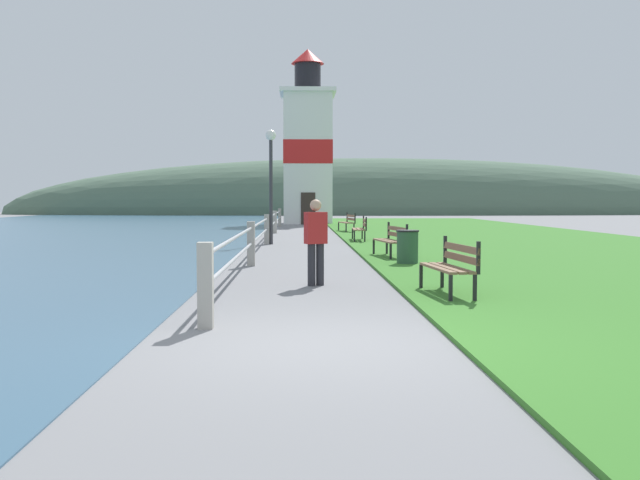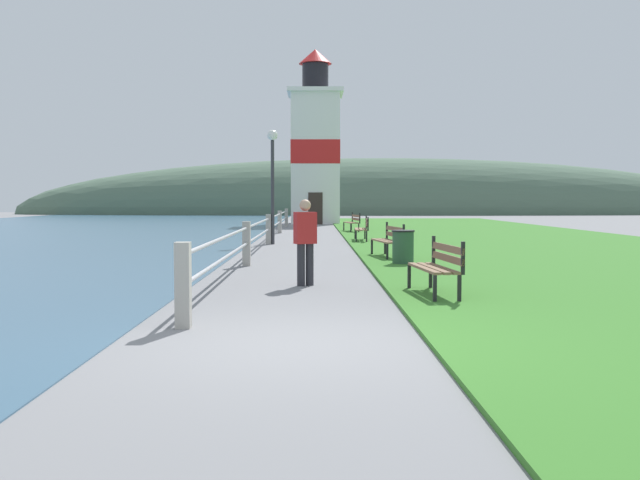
% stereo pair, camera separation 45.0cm
% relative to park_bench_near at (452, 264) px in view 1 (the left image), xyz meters
% --- Properties ---
extents(ground_plane, '(160.00, 160.00, 0.00)m').
position_rel_park_bench_near_xyz_m(ground_plane, '(-2.20, -3.64, -0.54)').
color(ground_plane, slate).
extents(grass_verge, '(12.00, 59.02, 0.06)m').
position_rel_park_bench_near_xyz_m(grass_verge, '(5.25, 16.03, -0.51)').
color(grass_verge, '#387528').
rests_on(grass_verge, ground_plane).
extents(seawall_railing, '(0.18, 32.63, 1.04)m').
position_rel_park_bench_near_xyz_m(seawall_railing, '(-3.55, 13.58, 0.09)').
color(seawall_railing, '#A8A399').
rests_on(seawall_railing, ground_plane).
extents(park_bench_near, '(0.63, 1.72, 0.94)m').
position_rel_park_bench_near_xyz_m(park_bench_near, '(0.00, 0.00, 0.00)').
color(park_bench_near, brown).
rests_on(park_bench_near, ground_plane).
extents(park_bench_midway, '(0.71, 1.90, 0.94)m').
position_rel_park_bench_near_xyz_m(park_bench_midway, '(0.02, 7.43, 0.00)').
color(park_bench_midway, brown).
rests_on(park_bench_midway, ground_plane).
extents(park_bench_far, '(0.55, 1.99, 0.94)m').
position_rel_park_bench_near_xyz_m(park_bench_far, '(-0.16, 14.85, 0.00)').
color(park_bench_far, brown).
rests_on(park_bench_far, ground_plane).
extents(park_bench_by_lighthouse, '(0.72, 1.91, 0.94)m').
position_rel_park_bench_near_xyz_m(park_bench_by_lighthouse, '(-0.12, 22.36, 0.00)').
color(park_bench_by_lighthouse, brown).
rests_on(park_bench_by_lighthouse, ground_plane).
extents(lighthouse, '(3.53, 3.53, 11.17)m').
position_rel_park_bench_near_xyz_m(lighthouse, '(-1.87, 34.92, 4.29)').
color(lighthouse, white).
rests_on(lighthouse, ground_plane).
extents(person_strolling, '(0.43, 0.33, 1.56)m').
position_rel_park_bench_near_xyz_m(person_strolling, '(-2.13, 1.60, 0.31)').
color(person_strolling, '#28282D').
rests_on(person_strolling, ground_plane).
extents(trash_bin, '(0.54, 0.54, 0.84)m').
position_rel_park_bench_near_xyz_m(trash_bin, '(0.13, 5.45, -0.11)').
color(trash_bin, '#2D5138').
rests_on(trash_bin, ground_plane).
extents(lamp_post, '(0.36, 0.36, 3.96)m').
position_rel_park_bench_near_xyz_m(lamp_post, '(-3.40, 13.58, 2.20)').
color(lamp_post, '#333338').
rests_on(lamp_post, ground_plane).
extents(distant_hillside, '(80.00, 16.00, 12.00)m').
position_rel_park_bench_near_xyz_m(distant_hillside, '(5.80, 65.71, -0.54)').
color(distant_hillside, '#4C6651').
rests_on(distant_hillside, ground_plane).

